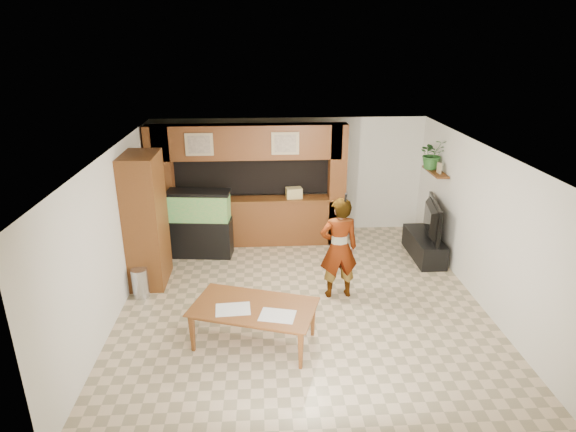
{
  "coord_description": "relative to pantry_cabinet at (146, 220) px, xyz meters",
  "views": [
    {
      "loc": [
        -0.65,
        -7.19,
        4.25
      ],
      "look_at": [
        -0.19,
        0.6,
        1.33
      ],
      "focal_mm": 30.0,
      "sensor_mm": 36.0,
      "label": 1
    }
  ],
  "objects": [
    {
      "name": "wall_shelf",
      "position": [
        5.55,
        1.07,
        0.51
      ],
      "size": [
        0.25,
        0.9,
        0.04
      ],
      "primitive_type": "cube",
      "color": "brown",
      "rests_on": "wall_right"
    },
    {
      "name": "wall_right",
      "position": [
        5.7,
        -0.88,
        0.11
      ],
      "size": [
        0.0,
        6.5,
        6.5
      ],
      "primitive_type": "plane",
      "rotation": [
        1.57,
        0.0,
        -1.57
      ],
      "color": "silver",
      "rests_on": "floor"
    },
    {
      "name": "newspaper_a",
      "position": [
        1.62,
        -2.12,
        -0.57
      ],
      "size": [
        0.51,
        0.39,
        0.01
      ],
      "primitive_type": "cube",
      "rotation": [
        0.0,
        0.0,
        0.07
      ],
      "color": "silver",
      "rests_on": "dining_table"
    },
    {
      "name": "pantry_cabinet",
      "position": [
        0.0,
        0.0,
        0.0
      ],
      "size": [
        0.6,
        0.98,
        2.39
      ],
      "primitive_type": "cube",
      "color": "brown",
      "rests_on": "floor"
    },
    {
      "name": "newspaper_b",
      "position": [
        2.24,
        -2.32,
        -0.57
      ],
      "size": [
        0.55,
        0.46,
        0.01
      ],
      "primitive_type": "cube",
      "rotation": [
        0.0,
        0.0,
        -0.24
      ],
      "color": "silver",
      "rests_on": "dining_table"
    },
    {
      "name": "dining_table",
      "position": [
        1.9,
        -2.09,
        -0.89
      ],
      "size": [
        1.97,
        1.47,
        0.62
      ],
      "primitive_type": "imported",
      "rotation": [
        0.0,
        0.0,
        -0.31
      ],
      "color": "brown",
      "rests_on": "floor"
    },
    {
      "name": "aquarium",
      "position": [
        0.81,
        1.07,
        -0.52
      ],
      "size": [
        1.25,
        0.47,
        1.39
      ],
      "rotation": [
        0.0,
        0.0,
        -0.1
      ],
      "color": "black",
      "rests_on": "floor"
    },
    {
      "name": "counter_box",
      "position": [
        2.74,
        1.57,
        -0.04
      ],
      "size": [
        0.36,
        0.26,
        0.22
      ],
      "primitive_type": "cube",
      "rotation": [
        0.0,
        0.0,
        0.13
      ],
      "color": "tan",
      "rests_on": "partition"
    },
    {
      "name": "ceiling",
      "position": [
        2.7,
        -0.88,
        1.41
      ],
      "size": [
        6.5,
        6.5,
        0.0
      ],
      "primitive_type": "plane",
      "color": "white",
      "rests_on": "wall_back"
    },
    {
      "name": "television",
      "position": [
        5.35,
        0.71,
        -0.36
      ],
      "size": [
        0.4,
        1.3,
        0.74
      ],
      "primitive_type": "imported",
      "rotation": [
        0.0,
        0.0,
        1.39
      ],
      "color": "black",
      "rests_on": "tv_stand"
    },
    {
      "name": "floor",
      "position": [
        2.7,
        -0.88,
        -1.19
      ],
      "size": [
        6.5,
        6.5,
        0.0
      ],
      "primitive_type": "plane",
      "color": "tan",
      "rests_on": "ground"
    },
    {
      "name": "partition",
      "position": [
        1.75,
        1.75,
        0.12
      ],
      "size": [
        4.2,
        0.99,
        2.6
      ],
      "color": "brown",
      "rests_on": "floor"
    },
    {
      "name": "wall_back",
      "position": [
        2.7,
        2.37,
        0.11
      ],
      "size": [
        6.0,
        0.0,
        6.0
      ],
      "primitive_type": "plane",
      "rotation": [
        1.57,
        0.0,
        0.0
      ],
      "color": "silver",
      "rests_on": "floor"
    },
    {
      "name": "potted_plant",
      "position": [
        5.52,
        1.24,
        0.83
      ],
      "size": [
        0.6,
        0.54,
        0.61
      ],
      "primitive_type": "imported",
      "rotation": [
        0.0,
        0.0,
        0.11
      ],
      "color": "#285C25",
      "rests_on": "wall_shelf"
    },
    {
      "name": "wall_left",
      "position": [
        -0.3,
        -0.88,
        0.11
      ],
      "size": [
        0.0,
        6.5,
        6.5
      ],
      "primitive_type": "plane",
      "rotation": [
        1.57,
        0.0,
        1.57
      ],
      "color": "silver",
      "rests_on": "floor"
    },
    {
      "name": "trash_can",
      "position": [
        -0.06,
        -0.58,
        -0.93
      ],
      "size": [
        0.28,
        0.28,
        0.52
      ],
      "primitive_type": "cylinder",
      "color": "#B2B2B7",
      "rests_on": "floor"
    },
    {
      "name": "photo_frame",
      "position": [
        5.55,
        0.89,
        0.63
      ],
      "size": [
        0.05,
        0.16,
        0.21
      ],
      "primitive_type": "cube",
      "rotation": [
        0.0,
        0.0,
        0.09
      ],
      "color": "tan",
      "rests_on": "wall_shelf"
    },
    {
      "name": "tv_stand",
      "position": [
        5.35,
        0.71,
        -0.96
      ],
      "size": [
        0.51,
        1.39,
        0.46
      ],
      "primitive_type": "cube",
      "color": "black",
      "rests_on": "floor"
    },
    {
      "name": "person",
      "position": [
        3.34,
        -0.74,
        -0.3
      ],
      "size": [
        0.69,
        0.48,
        1.8
      ],
      "primitive_type": "imported",
      "rotation": [
        0.0,
        0.0,
        3.23
      ],
      "color": "#967D52",
      "rests_on": "floor"
    },
    {
      "name": "wall_clock",
      "position": [
        -0.27,
        0.12,
        0.71
      ],
      "size": [
        0.05,
        0.25,
        0.25
      ],
      "color": "black",
      "rests_on": "wall_left"
    },
    {
      "name": "microphone",
      "position": [
        3.39,
        -0.9,
        0.65
      ],
      "size": [
        0.04,
        0.11,
        0.17
      ],
      "primitive_type": "cylinder",
      "rotation": [
        0.44,
        0.0,
        0.0
      ],
      "color": "black",
      "rests_on": "person"
    }
  ]
}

